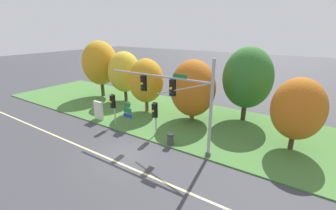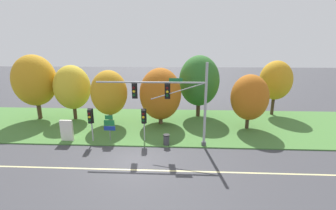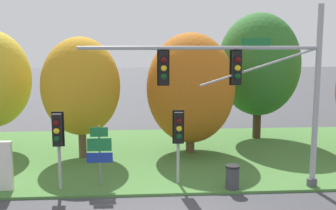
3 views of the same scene
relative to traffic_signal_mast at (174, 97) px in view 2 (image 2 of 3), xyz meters
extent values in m
plane|color=#3D3D42|center=(-2.92, -2.92, -4.27)|extent=(160.00, 160.00, 0.00)
cube|color=beige|center=(-2.92, -4.12, -4.27)|extent=(36.00, 0.16, 0.01)
cube|color=#477A38|center=(-2.92, 5.33, -4.22)|extent=(48.00, 11.50, 0.10)
cylinder|color=#9EA0A5|center=(2.56, 0.00, -0.67)|extent=(0.22, 0.22, 7.01)
cylinder|color=#4C4C51|center=(2.56, 0.00, -4.02)|extent=(0.40, 0.40, 0.30)
cylinder|color=#9EA0A5|center=(-1.92, 0.00, 1.22)|extent=(8.97, 0.14, 0.14)
cylinder|color=#9EA0A5|center=(0.32, 0.00, 0.52)|extent=(4.51, 0.08, 1.48)
cube|color=black|center=(-0.56, 0.00, 0.49)|extent=(0.34, 0.28, 1.22)
cube|color=black|center=(-0.56, 0.16, 0.49)|extent=(0.46, 0.04, 1.34)
sphere|color=#4C0C0C|center=(-0.56, -0.17, 0.79)|extent=(0.22, 0.22, 0.22)
sphere|color=yellow|center=(-0.56, -0.17, 0.49)|extent=(0.22, 0.22, 0.22)
sphere|color=#0C4219|center=(-0.56, -0.17, 0.19)|extent=(0.22, 0.22, 0.22)
cube|color=black|center=(-3.29, 0.00, 0.49)|extent=(0.34, 0.28, 1.22)
cube|color=black|center=(-3.29, 0.16, 0.49)|extent=(0.46, 0.04, 1.34)
sphere|color=#4C0C0C|center=(-3.29, -0.17, 0.79)|extent=(0.22, 0.22, 0.22)
sphere|color=yellow|center=(-3.29, -0.17, 0.49)|extent=(0.22, 0.22, 0.22)
sphere|color=#0C4219|center=(-3.29, -0.17, 0.19)|extent=(0.22, 0.22, 0.22)
cube|color=#196B33|center=(0.12, -0.05, 1.44)|extent=(1.10, 0.04, 0.28)
cylinder|color=#9EA0A5|center=(-7.26, 0.42, -2.71)|extent=(0.12, 0.12, 2.92)
cube|color=black|center=(-7.26, 0.22, -1.82)|extent=(0.34, 0.28, 1.22)
cube|color=black|center=(-7.26, 0.38, -1.82)|extent=(0.46, 0.04, 1.34)
sphere|color=#4C0C0C|center=(-7.26, 0.04, -1.52)|extent=(0.22, 0.22, 0.22)
sphere|color=yellow|center=(-7.26, 0.04, -1.82)|extent=(0.22, 0.22, 0.22)
sphere|color=#0C4219|center=(-7.26, 0.04, -2.12)|extent=(0.22, 0.22, 0.22)
cylinder|color=#9EA0A5|center=(-2.66, 0.76, -2.74)|extent=(0.12, 0.12, 2.86)
cube|color=black|center=(-2.66, 0.56, -1.87)|extent=(0.34, 0.28, 1.22)
cube|color=black|center=(-2.66, 0.72, -1.87)|extent=(0.46, 0.04, 1.34)
sphere|color=#4C0C0C|center=(-2.66, 0.39, -1.57)|extent=(0.22, 0.22, 0.22)
sphere|color=yellow|center=(-2.66, 0.39, -1.87)|extent=(0.22, 0.22, 0.22)
sphere|color=#0C4219|center=(-2.66, 0.39, -2.17)|extent=(0.22, 0.22, 0.22)
cylinder|color=slate|center=(-5.75, 0.61, -2.97)|extent=(0.08, 0.08, 2.41)
cube|color=#197238|center=(-5.75, 0.58, -2.00)|extent=(0.69, 0.03, 0.37)
cube|color=#197238|center=(-5.75, 0.58, -2.50)|extent=(0.94, 0.03, 0.51)
cube|color=#193399|center=(-5.75, 0.58, -3.02)|extent=(1.02, 0.03, 0.40)
cylinder|color=#4C3823|center=(-15.92, 6.53, -2.56)|extent=(0.46, 0.46, 3.23)
ellipsoid|color=#C68C1E|center=(-15.92, 6.53, 0.32)|extent=(4.61, 4.61, 5.76)
cylinder|color=#423021|center=(-11.72, 6.63, -2.86)|extent=(0.40, 0.40, 2.63)
ellipsoid|color=gold|center=(-11.72, 6.63, -0.45)|extent=(4.00, 4.00, 5.00)
cylinder|color=brown|center=(-6.98, 4.95, -2.95)|extent=(0.38, 0.38, 2.45)
ellipsoid|color=#C68C1E|center=(-6.98, 4.95, -0.68)|extent=(3.79, 3.79, 4.74)
cylinder|color=brown|center=(-1.59, 5.44, -3.13)|extent=(0.44, 0.44, 2.09)
ellipsoid|color=#B76019|center=(-1.59, 5.44, -0.86)|extent=(4.43, 4.43, 5.54)
cylinder|color=#423021|center=(2.73, 8.39, -2.67)|extent=(0.47, 0.47, 3.01)
ellipsoid|color=#2D6B28|center=(2.73, 8.39, 0.14)|extent=(4.72, 4.72, 5.90)
cylinder|color=#423021|center=(7.46, 4.41, -3.05)|extent=(0.37, 0.37, 2.25)
ellipsoid|color=#B76019|center=(7.46, 4.41, -0.91)|extent=(3.70, 3.70, 4.62)
cylinder|color=#423021|center=(11.99, 9.54, -2.55)|extent=(0.38, 0.38, 3.24)
ellipsoid|color=#C68C1E|center=(11.99, 9.54, 0.10)|extent=(3.75, 3.75, 4.69)
cube|color=silver|center=(-9.59, 0.43, -3.22)|extent=(1.10, 0.24, 1.90)
cube|color=#4C4C51|center=(-9.99, 0.43, -4.12)|extent=(0.10, 0.20, 0.10)
cube|color=#4C4C51|center=(-9.19, 0.43, -4.12)|extent=(0.10, 0.20, 0.10)
cylinder|color=#38383D|center=(-0.64, -0.09, -3.75)|extent=(0.52, 0.52, 0.85)
cylinder|color=black|center=(-0.64, -0.09, -3.28)|extent=(0.56, 0.56, 0.08)
camera|label=1|loc=(7.95, -13.56, 4.58)|focal=24.00mm
camera|label=2|loc=(0.38, -17.92, 4.02)|focal=24.00mm
camera|label=3|loc=(-4.25, -15.44, 1.47)|focal=45.00mm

